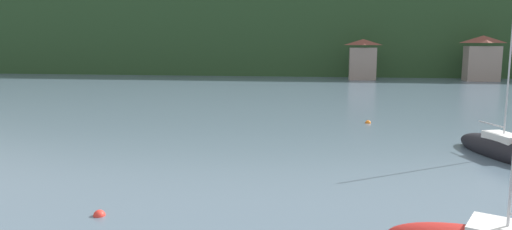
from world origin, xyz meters
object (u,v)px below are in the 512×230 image
shore_building_west (363,60)px  mooring_buoy_far (99,216)px  sailboat_mid_1 (503,150)px  mooring_buoy_mid (368,123)px  shore_building_westcentral (482,59)px

shore_building_west → mooring_buoy_far: 75.82m
sailboat_mid_1 → mooring_buoy_far: bearing=-75.3°
mooring_buoy_mid → mooring_buoy_far: mooring_buoy_mid is taller
sailboat_mid_1 → mooring_buoy_mid: sailboat_mid_1 is taller
shore_building_westcentral → mooring_buoy_mid: bearing=-115.9°
shore_building_west → shore_building_westcentral: shore_building_westcentral is taller
shore_building_westcentral → shore_building_west: bearing=-179.1°
shore_building_westcentral → mooring_buoy_mid: 56.01m
mooring_buoy_mid → mooring_buoy_far: size_ratio=1.03×
mooring_buoy_mid → sailboat_mid_1: bearing=-58.2°
shore_building_west → sailboat_mid_1: bearing=-86.4°
mooring_buoy_far → mooring_buoy_mid: bearing=62.5°
shore_building_west → shore_building_westcentral: 21.33m
shore_building_westcentral → mooring_buoy_far: size_ratio=17.04×
sailboat_mid_1 → mooring_buoy_mid: (-7.01, 11.32, -0.44)m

